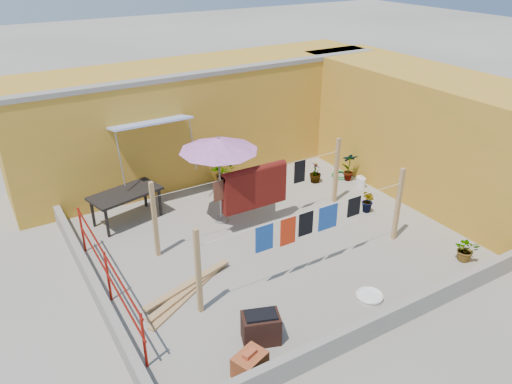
# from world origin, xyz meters

# --- Properties ---
(ground) EXTENTS (80.00, 80.00, 0.00)m
(ground) POSITION_xyz_m (0.00, 0.00, 0.00)
(ground) COLOR #9E998E
(ground) RESTS_ON ground
(wall_back) EXTENTS (11.00, 3.27, 3.21)m
(wall_back) POSITION_xyz_m (0.50, 4.69, 1.61)
(wall_back) COLOR #C0852A
(wall_back) RESTS_ON ground
(wall_right) EXTENTS (2.40, 9.00, 3.20)m
(wall_right) POSITION_xyz_m (5.20, 0.00, 1.60)
(wall_right) COLOR #C0852A
(wall_right) RESTS_ON ground
(parapet_front) EXTENTS (8.30, 0.16, 0.44)m
(parapet_front) POSITION_xyz_m (0.00, -3.58, 0.22)
(parapet_front) COLOR gray
(parapet_front) RESTS_ON ground
(parapet_left) EXTENTS (0.16, 7.30, 0.44)m
(parapet_left) POSITION_xyz_m (-4.08, 0.00, 0.22)
(parapet_left) COLOR gray
(parapet_left) RESTS_ON ground
(red_railing) EXTENTS (0.05, 4.20, 1.10)m
(red_railing) POSITION_xyz_m (-3.85, -0.20, 0.72)
(red_railing) COLOR #A41910
(red_railing) RESTS_ON ground
(clothesline_rig) EXTENTS (5.09, 2.35, 1.80)m
(clothesline_rig) POSITION_xyz_m (0.01, 0.55, 1.01)
(clothesline_rig) COLOR tan
(clothesline_rig) RESTS_ON ground
(patio_umbrella) EXTENTS (1.95, 1.95, 2.25)m
(patio_umbrella) POSITION_xyz_m (-0.59, 1.43, 2.02)
(patio_umbrella) COLOR gray
(patio_umbrella) RESTS_ON ground
(outdoor_table) EXTENTS (1.85, 1.23, 0.80)m
(outdoor_table) POSITION_xyz_m (-2.58, 2.63, 0.72)
(outdoor_table) COLOR black
(outdoor_table) RESTS_ON ground
(brick_stack) EXTENTS (0.63, 0.54, 0.46)m
(brick_stack) POSITION_xyz_m (-2.47, -3.20, 0.20)
(brick_stack) COLOR #AC5727
(brick_stack) RESTS_ON ground
(lumber_pile) EXTENTS (2.18, 1.24, 0.14)m
(lumber_pile) POSITION_xyz_m (-2.50, -0.78, 0.07)
(lumber_pile) COLOR tan
(lumber_pile) RESTS_ON ground
(brazier) EXTENTS (0.76, 0.63, 0.59)m
(brazier) POSITION_xyz_m (-1.93, -2.65, 0.29)
(brazier) COLOR black
(brazier) RESTS_ON ground
(white_basin) EXTENTS (0.54, 0.54, 0.09)m
(white_basin) POSITION_xyz_m (0.50, -2.77, 0.05)
(white_basin) COLOR white
(white_basin) RESTS_ON ground
(water_jug_a) EXTENTS (0.21, 0.21, 0.33)m
(water_jug_a) POSITION_xyz_m (3.70, 1.05, 0.14)
(water_jug_a) COLOR white
(water_jug_a) RESTS_ON ground
(water_jug_b) EXTENTS (0.22, 0.22, 0.35)m
(water_jug_b) POSITION_xyz_m (3.70, 1.14, 0.15)
(water_jug_b) COLOR white
(water_jug_b) RESTS_ON ground
(green_hose) EXTENTS (0.57, 0.57, 0.08)m
(green_hose) POSITION_xyz_m (3.70, 1.95, 0.04)
(green_hose) COLOR #197423
(green_hose) RESTS_ON ground
(plant_back_a) EXTENTS (0.95, 0.95, 0.80)m
(plant_back_a) POSITION_xyz_m (0.41, 3.20, 0.40)
(plant_back_a) COLOR #1F5E1A
(plant_back_a) RESTS_ON ground
(plant_back_b) EXTENTS (0.38, 0.38, 0.62)m
(plant_back_b) POSITION_xyz_m (2.79, 2.03, 0.31)
(plant_back_b) COLOR #1F5E1A
(plant_back_b) RESTS_ON ground
(plant_right_a) EXTENTS (0.55, 0.49, 0.88)m
(plant_right_a) POSITION_xyz_m (3.70, 1.64, 0.44)
(plant_right_a) COLOR #1F5E1A
(plant_right_a) RESTS_ON ground
(plant_right_b) EXTENTS (0.34, 0.40, 0.64)m
(plant_right_b) POSITION_xyz_m (2.84, -0.12, 0.32)
(plant_right_b) COLOR #1F5E1A
(plant_right_b) RESTS_ON ground
(plant_right_c) EXTENTS (0.66, 0.67, 0.56)m
(plant_right_c) POSITION_xyz_m (3.18, -2.86, 0.28)
(plant_right_c) COLOR #1F5E1A
(plant_right_c) RESTS_ON ground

